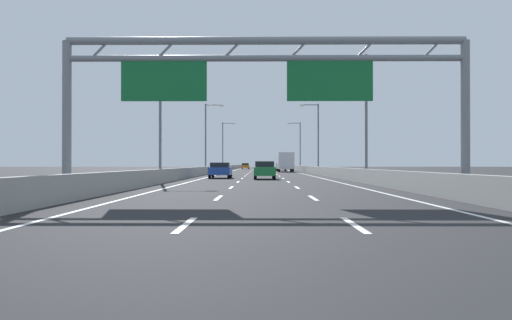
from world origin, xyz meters
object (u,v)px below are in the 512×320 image
at_px(sign_gantry, 261,76).
at_px(orange_car, 245,166).
at_px(black_car, 261,166).
at_px(green_car, 265,170).
at_px(streetlamp_left_far, 207,134).
at_px(streetlamp_right_mid, 363,109).
at_px(silver_car, 281,167).
at_px(streetlamp_left_distant, 224,143).
at_px(streetlamp_left_mid, 163,109).
at_px(blue_car, 220,170).
at_px(streetlamp_right_distant, 299,143).
at_px(box_truck, 285,161).
at_px(streetlamp_right_far, 317,134).

bearing_deg(sign_gantry, orange_car, 91.92).
relative_size(sign_gantry, black_car, 3.79).
relative_size(sign_gantry, green_car, 3.70).
xyz_separation_m(streetlamp_left_far, orange_car, (3.67, 55.82, -4.66)).
relative_size(green_car, black_car, 1.02).
distance_m(streetlamp_right_mid, silver_car, 57.57).
xyz_separation_m(streetlamp_left_far, streetlamp_left_distant, (0.00, 33.37, 0.00)).
relative_size(streetlamp_right_mid, black_car, 2.23).
distance_m(silver_car, black_car, 20.06).
distance_m(streetlamp_left_mid, blue_car, 10.25).
distance_m(streetlamp_right_distant, box_truck, 21.76).
height_order(streetlamp_left_far, streetlamp_left_distant, same).
distance_m(black_car, box_truck, 31.61).
relative_size(streetlamp_left_distant, green_car, 2.18).
height_order(orange_car, black_car, black_car).
relative_size(streetlamp_left_mid, green_car, 2.18).
distance_m(streetlamp_left_mid, streetlamp_left_far, 33.37).
distance_m(streetlamp_left_far, box_truck, 17.03).
bearing_deg(streetlamp_right_far, streetlamp_right_mid, -90.00).
xyz_separation_m(streetlamp_right_far, silver_car, (-3.96, 23.88, -4.66)).
xyz_separation_m(streetlamp_right_distant, orange_car, (-11.26, 22.45, -4.66)).
bearing_deg(streetlamp_left_mid, streetlamp_left_far, 90.00).
height_order(sign_gantry, streetlamp_right_mid, streetlamp_right_mid).
relative_size(streetlamp_left_mid, streetlamp_right_mid, 1.00).
relative_size(streetlamp_left_mid, orange_car, 2.14).
xyz_separation_m(streetlamp_right_far, streetlamp_left_distant, (-14.93, 33.37, 0.00)).
height_order(black_car, blue_car, black_car).
xyz_separation_m(sign_gantry, streetlamp_left_mid, (-7.29, 18.87, 0.59)).
distance_m(streetlamp_left_mid, streetlamp_right_far, 36.56).
height_order(streetlamp_left_mid, silver_car, streetlamp_left_mid).
distance_m(streetlamp_right_far, green_car, 29.37).
bearing_deg(streetlamp_right_far, blue_car, -114.26).
distance_m(streetlamp_right_mid, green_car, 10.14).
height_order(streetlamp_right_distant, black_car, streetlamp_right_distant).
relative_size(silver_car, box_truck, 0.58).
xyz_separation_m(sign_gantry, streetlamp_right_distant, (7.64, 85.61, 0.59)).
bearing_deg(sign_gantry, black_car, 89.98).
bearing_deg(orange_car, box_truck, -80.14).
bearing_deg(box_truck, green_car, -95.13).
height_order(blue_car, box_truck, box_truck).
height_order(streetlamp_right_mid, box_truck, streetlamp_right_mid).
relative_size(streetlamp_right_mid, streetlamp_right_distant, 1.00).
relative_size(streetlamp_right_far, black_car, 2.23).
height_order(silver_car, black_car, black_car).
bearing_deg(silver_car, orange_car, 102.87).
height_order(streetlamp_right_far, box_truck, streetlamp_right_far).
relative_size(sign_gantry, orange_car, 3.64).
distance_m(streetlamp_left_far, black_car, 44.45).
height_order(streetlamp_right_mid, streetlamp_right_distant, same).
bearing_deg(streetlamp_right_distant, sign_gantry, -95.10).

